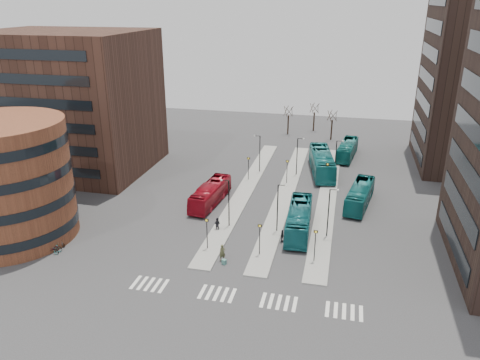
% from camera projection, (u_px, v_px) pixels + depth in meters
% --- Properties ---
extents(ground, '(160.00, 160.00, 0.00)m').
position_uv_depth(ground, '(216.00, 321.00, 41.21)').
color(ground, '#2F2F32').
rests_on(ground, ground).
extents(island_left, '(2.50, 45.00, 0.15)m').
position_uv_depth(island_left, '(245.00, 190.00, 69.25)').
color(island_left, gray).
rests_on(island_left, ground).
extents(island_mid, '(2.50, 45.00, 0.15)m').
position_uv_depth(island_mid, '(285.00, 193.00, 67.98)').
color(island_mid, gray).
rests_on(island_mid, ground).
extents(island_right, '(2.50, 45.00, 0.15)m').
position_uv_depth(island_right, '(327.00, 197.00, 66.71)').
color(island_right, gray).
rests_on(island_right, ground).
extents(suitcase, '(0.54, 0.48, 0.56)m').
position_uv_depth(suitcase, '(224.00, 262.00, 49.92)').
color(suitcase, '#1C2C9F').
rests_on(suitcase, ground).
extents(red_bus, '(3.40, 10.65, 2.91)m').
position_uv_depth(red_bus, '(210.00, 194.00, 64.32)').
color(red_bus, maroon).
rests_on(red_bus, ground).
extents(teal_bus_a, '(3.12, 11.43, 3.15)m').
position_uv_depth(teal_bus_a, '(299.00, 219.00, 56.66)').
color(teal_bus_a, '#146168').
rests_on(teal_bus_a, ground).
extents(teal_bus_b, '(5.25, 13.40, 3.64)m').
position_uv_depth(teal_bus_b, '(322.00, 162.00, 75.44)').
color(teal_bus_b, '#166E70').
rests_on(teal_bus_b, ground).
extents(teal_bus_c, '(4.27, 10.87, 2.95)m').
position_uv_depth(teal_bus_c, '(360.00, 195.00, 63.79)').
color(teal_bus_c, '#146364').
rests_on(teal_bus_c, ground).
extents(teal_bus_d, '(3.83, 10.73, 2.92)m').
position_uv_depth(teal_bus_d, '(347.00, 150.00, 83.07)').
color(teal_bus_d, '#156C69').
rests_on(teal_bus_d, ground).
extents(traveller, '(0.82, 0.74, 1.88)m').
position_uv_depth(traveller, '(222.00, 253.00, 50.43)').
color(traveller, '#44462A').
rests_on(traveller, ground).
extents(commuter_a, '(0.88, 0.73, 1.64)m').
position_uv_depth(commuter_a, '(217.00, 224.00, 57.12)').
color(commuter_a, black).
rests_on(commuter_a, ground).
extents(commuter_b, '(0.49, 0.94, 1.52)m').
position_uv_depth(commuter_b, '(282.00, 236.00, 54.37)').
color(commuter_b, black).
rests_on(commuter_b, ground).
extents(commuter_c, '(0.64, 1.07, 1.62)m').
position_uv_depth(commuter_c, '(294.00, 233.00, 54.94)').
color(commuter_c, black).
rests_on(commuter_c, ground).
extents(bicycle_near, '(1.88, 0.75, 0.97)m').
position_uv_depth(bicycle_near, '(51.00, 250.00, 51.92)').
color(bicycle_near, gray).
rests_on(bicycle_near, ground).
extents(bicycle_mid, '(1.59, 0.72, 0.93)m').
position_uv_depth(bicycle_mid, '(60.00, 243.00, 53.35)').
color(bicycle_mid, gray).
rests_on(bicycle_mid, ground).
extents(bicycle_far, '(1.97, 1.14, 0.98)m').
position_uv_depth(bicycle_far, '(53.00, 248.00, 52.26)').
color(bicycle_far, gray).
rests_on(bicycle_far, ground).
extents(crosswalk_stripes, '(22.35, 2.40, 0.01)m').
position_uv_depth(crosswalk_stripes, '(245.00, 297.00, 44.46)').
color(crosswalk_stripes, silver).
rests_on(crosswalk_stripes, ground).
extents(round_building, '(15.16, 15.16, 14.00)m').
position_uv_depth(round_building, '(4.00, 181.00, 53.67)').
color(round_building, brown).
rests_on(round_building, ground).
extents(office_block, '(25.00, 20.12, 22.00)m').
position_uv_depth(office_block, '(69.00, 102.00, 75.25)').
color(office_block, '#41271E').
rests_on(office_block, ground).
extents(sign_poles, '(12.45, 22.12, 3.65)m').
position_uv_depth(sign_poles, '(276.00, 197.00, 60.86)').
color(sign_poles, black).
rests_on(sign_poles, ground).
extents(lamp_posts, '(14.04, 20.24, 6.12)m').
position_uv_depth(lamp_posts, '(289.00, 176.00, 64.76)').
color(lamp_posts, black).
rests_on(lamp_posts, ground).
extents(bare_trees, '(10.97, 8.14, 5.90)m').
position_uv_depth(bare_trees, '(311.00, 122.00, 96.52)').
color(bare_trees, black).
rests_on(bare_trees, ground).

